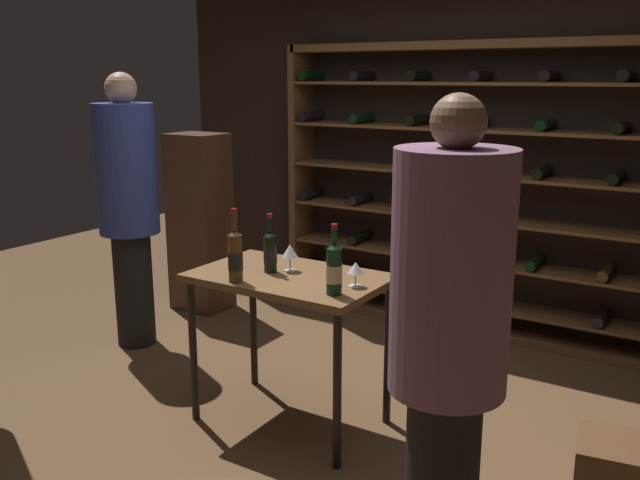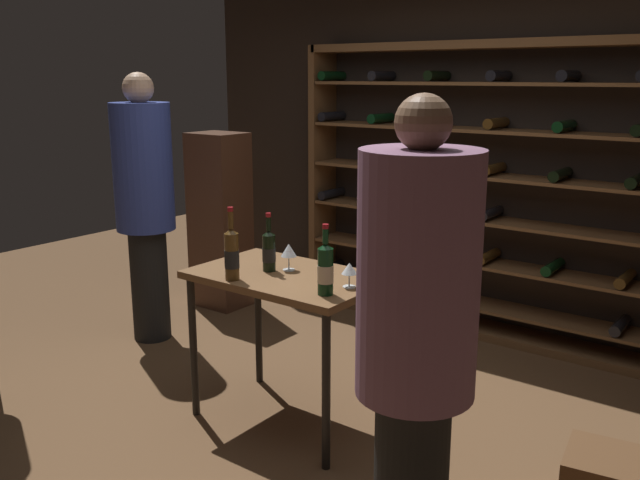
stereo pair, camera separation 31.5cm
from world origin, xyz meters
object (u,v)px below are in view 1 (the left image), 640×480
(wine_bottle_black_capsule, at_px, (334,269))
(person_bystander_red_print, at_px, (449,330))
(wine_rack, at_px, (475,191))
(person_guest_blue_shirt, at_px, (128,199))
(wine_bottle_red_label, at_px, (235,256))
(display_cabinet, at_px, (200,223))
(wine_glass_stemmed_left, at_px, (356,269))
(tasting_table, at_px, (289,293))
(wine_glass_stemmed_right, at_px, (290,252))
(wine_bottle_green_slim, at_px, (270,251))

(wine_bottle_black_capsule, bearing_deg, person_bystander_red_print, -34.79)
(wine_rack, bearing_deg, person_guest_blue_shirt, -141.40)
(wine_rack, xyz_separation_m, wine_bottle_red_label, (-0.51, -2.20, -0.08))
(person_guest_blue_shirt, height_order, display_cabinet, person_guest_blue_shirt)
(person_bystander_red_print, xyz_separation_m, wine_glass_stemmed_left, (-0.80, 0.74, -0.07))
(tasting_table, distance_m, wine_glass_stemmed_left, 0.46)
(tasting_table, distance_m, person_guest_blue_shirt, 1.70)
(wine_rack, xyz_separation_m, person_bystander_red_print, (0.86, -2.68, -0.05))
(wine_bottle_red_label, distance_m, wine_glass_stemmed_left, 0.63)
(tasting_table, distance_m, wine_glass_stemmed_right, 0.23)
(wine_bottle_green_slim, bearing_deg, wine_bottle_black_capsule, -16.81)
(tasting_table, bearing_deg, display_cabinet, 144.87)
(wine_rack, bearing_deg, wine_bottle_green_slim, -103.25)
(person_guest_blue_shirt, bearing_deg, wine_rack, -105.82)
(wine_bottle_green_slim, xyz_separation_m, wine_glass_stemmed_right, (0.08, 0.07, -0.01))
(display_cabinet, relative_size, wine_bottle_black_capsule, 4.13)
(wine_rack, bearing_deg, wine_glass_stemmed_right, -101.43)
(display_cabinet, bearing_deg, person_guest_blue_shirt, -81.46)
(person_bystander_red_print, relative_size, wine_glass_stemmed_left, 14.44)
(tasting_table, height_order, wine_bottle_red_label, wine_bottle_red_label)
(wine_rack, xyz_separation_m, tasting_table, (-0.35, -1.95, -0.32))
(wine_bottle_black_capsule, bearing_deg, tasting_table, 156.75)
(wine_bottle_red_label, bearing_deg, wine_glass_stemmed_right, 68.43)
(person_guest_blue_shirt, relative_size, wine_bottle_black_capsule, 5.48)
(tasting_table, relative_size, wine_glass_stemmed_right, 6.87)
(display_cabinet, xyz_separation_m, wine_bottle_green_slim, (1.65, -1.26, 0.25))
(wine_rack, bearing_deg, wine_bottle_black_capsule, -88.93)
(wine_glass_stemmed_left, bearing_deg, wine_bottle_red_label, -155.52)
(person_bystander_red_print, relative_size, display_cabinet, 1.27)
(wine_rack, height_order, wine_glass_stemmed_right, wine_rack)
(tasting_table, distance_m, display_cabinet, 2.16)
(display_cabinet, distance_m, wine_glass_stemmed_left, 2.52)
(wine_rack, height_order, person_bystander_red_print, wine_rack)
(wine_bottle_black_capsule, distance_m, wine_glass_stemmed_right, 0.48)
(tasting_table, bearing_deg, wine_glass_stemmed_left, 0.36)
(wine_glass_stemmed_right, xyz_separation_m, wine_glass_stemmed_left, (0.45, -0.06, -0.02))
(wine_rack, xyz_separation_m, wine_bottle_black_capsule, (0.04, -2.11, -0.09))
(wine_rack, relative_size, person_bystander_red_print, 1.69)
(wine_bottle_black_capsule, xyz_separation_m, wine_bottle_green_slim, (-0.50, 0.15, -0.01))
(person_guest_blue_shirt, xyz_separation_m, wine_bottle_red_label, (1.47, -0.62, -0.07))
(display_cabinet, bearing_deg, wine_glass_stemmed_left, -29.65)
(person_guest_blue_shirt, relative_size, wine_bottle_green_slim, 5.96)
(wine_bottle_red_label, bearing_deg, person_guest_blue_shirt, 157.06)
(wine_rack, xyz_separation_m, wine_glass_stemmed_left, (0.07, -1.94, -0.12))
(wine_rack, relative_size, wine_glass_stemmed_left, 24.34)
(wine_bottle_black_capsule, bearing_deg, wine_glass_stemmed_right, 151.79)
(person_guest_blue_shirt, bearing_deg, wine_bottle_green_slim, -158.42)
(wine_bottle_black_capsule, distance_m, wine_bottle_green_slim, 0.52)
(tasting_table, height_order, wine_bottle_green_slim, wine_bottle_green_slim)
(wine_bottle_black_capsule, bearing_deg, wine_bottle_red_label, -170.28)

